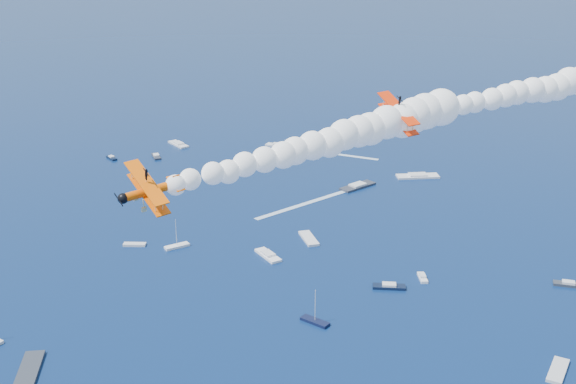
# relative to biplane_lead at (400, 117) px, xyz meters

# --- Properties ---
(biplane_lead) EXTENTS (13.01, 13.64, 8.89)m
(biplane_lead) POSITION_rel_biplane_lead_xyz_m (0.00, 0.00, 0.00)
(biplane_lead) COLOR #FF2F05
(biplane_trail) EXTENTS (12.93, 12.95, 8.69)m
(biplane_trail) POSITION_rel_biplane_lead_xyz_m (-26.16, -30.08, -3.38)
(biplane_trail) COLOR #FE5F05
(smoke_trail_lead) EXTENTS (52.13, 50.82, 9.39)m
(smoke_trail_lead) POSITION_rel_biplane_lead_xyz_m (19.78, 15.46, 1.87)
(smoke_trail_lead) COLOR white
(smoke_trail_trail) EXTENTS (52.18, 51.90, 9.39)m
(smoke_trail_trail) POSITION_rel_biplane_lead_xyz_m (-9.44, -11.36, -1.51)
(smoke_trail_trail) COLOR white
(spectator_boats) EXTENTS (224.38, 185.69, 0.70)m
(spectator_boats) POSITION_rel_biplane_lead_xyz_m (-24.77, 81.06, -59.49)
(spectator_boats) COLOR #303440
(spectator_boats) RESTS_ON ground
(boat_wakes) EXTENTS (37.79, 77.53, 0.04)m
(boat_wakes) POSITION_rel_biplane_lead_xyz_m (-42.53, 138.64, -59.81)
(boat_wakes) COLOR white
(boat_wakes) RESTS_ON ground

